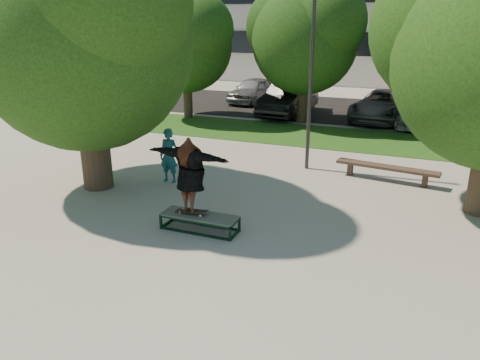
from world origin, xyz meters
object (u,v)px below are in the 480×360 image
at_px(bench, 387,168).
at_px(car_silver_a, 253,90).
at_px(lamppost, 311,71).
at_px(tree_left, 82,28).
at_px(car_silver_b, 423,110).
at_px(car_dark, 289,99).
at_px(car_grey, 383,106).
at_px(grind_box, 200,222).
at_px(bystander, 169,156).

height_order(bench, car_silver_a, car_silver_a).
xyz_separation_m(lamppost, car_silver_a, (-6.12, 11.50, -2.44)).
bearing_deg(tree_left, car_silver_b, 55.25).
bearing_deg(car_dark, car_grey, 7.48).
distance_m(tree_left, car_grey, 14.98).
bearing_deg(tree_left, bench, 24.56).
bearing_deg(grind_box, bystander, 130.72).
xyz_separation_m(lamppost, car_dark, (-3.11, 8.59, -2.33)).
height_order(tree_left, car_dark, tree_left).
distance_m(lamppost, car_silver_a, 13.25).
bearing_deg(car_grey, car_dark, -167.49).
bearing_deg(car_silver_b, lamppost, -106.03).
bearing_deg(car_silver_a, lamppost, -55.73).
xyz_separation_m(lamppost, grind_box, (-1.14, -5.56, -2.96)).
bearing_deg(lamppost, bystander, -141.10).
bearing_deg(tree_left, grind_box, -21.79).
bearing_deg(car_dark, bystander, -88.62).
relative_size(tree_left, lamppost, 1.16).
relative_size(bystander, bench, 0.53).
height_order(car_silver_a, car_dark, car_dark).
relative_size(lamppost, car_silver_a, 1.46).
xyz_separation_m(car_dark, car_grey, (4.61, 0.34, -0.11)).
bearing_deg(lamppost, tree_left, -143.58).
bearing_deg(tree_left, lamppost, 36.42).
bearing_deg(car_dark, car_silver_a, 139.27).
distance_m(bench, car_silver_a, 14.66).
bearing_deg(car_grey, bystander, -104.70).
distance_m(tree_left, car_silver_a, 15.87).
relative_size(lamppost, grind_box, 3.39).
height_order(tree_left, grind_box, tree_left).
bearing_deg(car_dark, grind_box, -78.75).
xyz_separation_m(lamppost, bystander, (-3.50, -2.82, -2.34)).
xyz_separation_m(grind_box, car_silver_b, (4.46, 14.06, 0.49)).
xyz_separation_m(bench, car_dark, (-5.65, 8.92, 0.43)).
height_order(lamppost, car_silver_a, lamppost).
height_order(car_dark, car_grey, car_dark).
distance_m(car_silver_a, car_grey, 8.05).
xyz_separation_m(car_dark, car_silver_b, (6.43, -0.09, -0.14)).
relative_size(car_dark, car_silver_b, 1.07).
bearing_deg(lamppost, car_grey, 80.46).
height_order(tree_left, bench, tree_left).
height_order(bench, car_dark, car_dark).
relative_size(bench, car_silver_a, 0.73).
bearing_deg(car_silver_b, bystander, -115.76).
bearing_deg(car_silver_a, tree_left, -80.68).
relative_size(bystander, car_grey, 0.32).
xyz_separation_m(car_grey, car_silver_b, (1.81, -0.42, -0.03)).
relative_size(lamppost, bench, 1.99).
bearing_deg(tree_left, car_grey, 62.10).
relative_size(bench, car_silver_b, 0.66).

